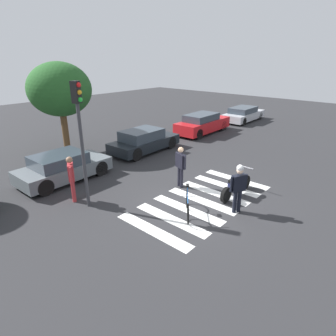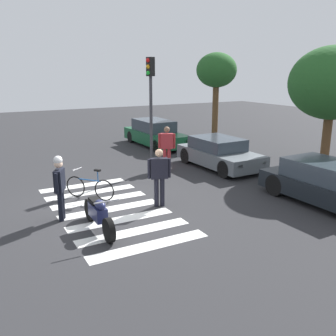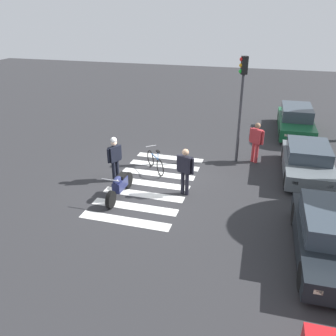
% 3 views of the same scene
% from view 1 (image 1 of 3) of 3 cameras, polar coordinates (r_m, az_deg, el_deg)
% --- Properties ---
extents(ground_plane, '(60.00, 60.00, 0.00)m').
position_cam_1_polar(ground_plane, '(11.19, 6.73, -6.46)').
color(ground_plane, '#2B2B2D').
extents(police_motorcycle, '(2.15, 0.62, 1.02)m').
position_cam_1_polar(police_motorcycle, '(11.64, 13.44, -3.31)').
color(police_motorcycle, black).
rests_on(police_motorcycle, ground_plane).
extents(leaning_bicycle, '(1.38, 1.15, 1.01)m').
position_cam_1_polar(leaning_bicycle, '(10.04, 3.90, -7.33)').
color(leaning_bicycle, black).
rests_on(leaning_bicycle, ground_plane).
extents(officer_on_foot, '(0.61, 0.40, 1.80)m').
position_cam_1_polar(officer_on_foot, '(10.18, 13.87, -3.36)').
color(officer_on_foot, black).
rests_on(officer_on_foot, ground_plane).
extents(officer_by_motorcycle, '(0.35, 0.67, 1.76)m').
position_cam_1_polar(officer_by_motorcycle, '(11.87, 2.52, 0.75)').
color(officer_by_motorcycle, black).
rests_on(officer_by_motorcycle, ground_plane).
extents(pedestrian_bystander, '(0.44, 0.62, 1.79)m').
position_cam_1_polar(pedestrian_bystander, '(11.26, -18.68, -1.49)').
color(pedestrian_bystander, '#B22D33').
rests_on(pedestrian_bystander, ground_plane).
extents(crosswalk_stripes, '(5.85, 3.02, 0.01)m').
position_cam_1_polar(crosswalk_stripes, '(11.18, 6.73, -6.44)').
color(crosswalk_stripes, silver).
rests_on(crosswalk_stripes, ground_plane).
extents(car_grey_coupe, '(4.01, 1.87, 1.26)m').
position_cam_1_polar(car_grey_coupe, '(13.47, -20.19, 0.13)').
color(car_grey_coupe, black).
rests_on(car_grey_coupe, ground_plane).
extents(car_black_suv, '(4.28, 1.86, 1.32)m').
position_cam_1_polar(car_black_suv, '(16.57, -4.84, 5.39)').
color(car_black_suv, black).
rests_on(car_black_suv, ground_plane).
extents(car_red_convertible, '(4.72, 1.80, 1.40)m').
position_cam_1_polar(car_red_convertible, '(20.80, 6.87, 8.77)').
color(car_red_convertible, black).
rests_on(car_red_convertible, ground_plane).
extents(car_silver_sedan, '(4.62, 1.85, 1.19)m').
position_cam_1_polar(car_silver_sedan, '(25.46, 14.80, 10.32)').
color(car_silver_sedan, black).
rests_on(car_silver_sedan, ground_plane).
extents(traffic_light_pole, '(0.31, 0.36, 4.47)m').
position_cam_1_polar(traffic_light_pole, '(10.09, -17.07, 7.80)').
color(traffic_light_pole, '#38383D').
rests_on(traffic_light_pole, ground_plane).
extents(street_tree_mid, '(3.39, 3.39, 4.95)m').
position_cam_1_polar(street_tree_mid, '(17.06, -20.75, 14.37)').
color(street_tree_mid, brown).
rests_on(street_tree_mid, ground_plane).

